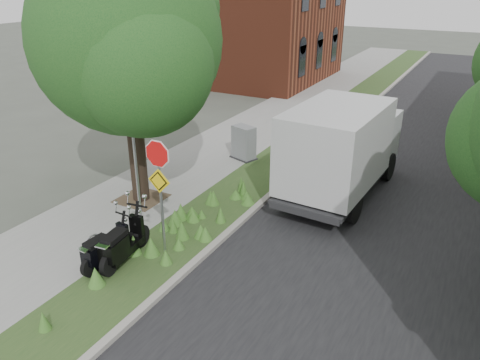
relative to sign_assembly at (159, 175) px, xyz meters
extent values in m
plane|color=#4C5147|center=(1.40, -0.58, -2.33)|extent=(120.00, 120.00, 0.00)
cube|color=gray|center=(-2.85, 9.42, -2.27)|extent=(3.50, 60.00, 0.12)
cube|color=#29491F|center=(-0.10, 9.42, -2.27)|extent=(2.00, 60.00, 0.12)
cube|color=#9E9991|center=(0.90, 9.42, -2.26)|extent=(0.20, 60.00, 0.13)
cube|color=black|center=(4.40, 9.42, -2.32)|extent=(7.00, 60.00, 0.01)
cylinder|color=black|center=(-2.60, 2.22, 0.03)|extent=(0.52, 0.52, 4.48)
sphere|color=#17471A|center=(-2.60, 2.22, 2.75)|extent=(5.40, 5.40, 5.40)
sphere|color=#17471A|center=(-3.81, 3.03, 2.08)|extent=(4.05, 4.05, 4.05)
sphere|color=#17471A|center=(-1.52, 1.54, 2.21)|extent=(3.78, 3.78, 3.78)
cube|color=#473828|center=(-2.60, 2.22, -2.20)|extent=(1.40, 1.40, 0.01)
cylinder|color=#A5A8AD|center=(-1.80, 1.22, -0.21)|extent=(0.08, 0.08, 4.00)
torus|color=#A5A8AD|center=(-1.30, -1.18, -1.83)|extent=(0.05, 0.77, 0.77)
cube|color=#A5A8AD|center=(-1.30, -1.54, -2.19)|extent=(0.06, 0.06, 0.04)
cube|color=#A5A8AD|center=(-1.30, -0.82, -2.19)|extent=(0.06, 0.06, 0.04)
cylinder|color=#A5A8AD|center=(0.00, 0.02, -0.71)|extent=(0.07, 0.07, 3.00)
cylinder|color=red|center=(0.00, -0.01, 0.54)|extent=(0.86, 0.03, 0.86)
cylinder|color=white|center=(0.00, 0.00, 0.54)|extent=(0.94, 0.02, 0.94)
cube|color=yellow|center=(0.00, -0.01, -0.16)|extent=(0.64, 0.03, 0.64)
cube|color=maroon|center=(-8.10, 21.42, 1.67)|extent=(9.00, 10.00, 8.00)
cylinder|color=black|center=(-0.74, -0.01, -1.91)|extent=(0.21, 0.61, 0.60)
cylinder|color=black|center=(-0.56, -1.42, -1.91)|extent=(0.21, 0.61, 0.60)
cube|color=black|center=(-0.64, -0.77, -1.89)|extent=(0.55, 1.36, 0.21)
cube|color=black|center=(-0.59, -1.17, -1.61)|extent=(0.50, 0.79, 0.46)
cube|color=black|center=(-0.60, -1.11, -1.31)|extent=(0.43, 0.72, 0.14)
cylinder|color=black|center=(-0.87, -0.39, -1.94)|extent=(0.15, 0.54, 0.53)
cylinder|color=black|center=(-0.93, -1.66, -1.94)|extent=(0.15, 0.54, 0.53)
cube|color=black|center=(-0.90, -1.08, -1.92)|extent=(0.41, 1.20, 0.18)
cube|color=black|center=(-0.92, -1.43, -1.67)|extent=(0.40, 0.69, 0.41)
cube|color=black|center=(-0.92, -1.38, -1.40)|extent=(0.34, 0.63, 0.12)
cube|color=#262628|center=(2.80, 5.84, -1.77)|extent=(2.47, 5.88, 0.20)
cube|color=#B7BABC|center=(2.92, 8.07, -0.84)|extent=(2.31, 1.64, 1.74)
cube|color=silver|center=(2.77, 5.24, -0.41)|extent=(2.61, 4.26, 2.40)
cube|color=#262628|center=(-1.40, 6.97, -2.18)|extent=(1.13, 0.93, 0.04)
cube|color=gray|center=(-1.40, 6.97, -1.55)|extent=(1.00, 0.79, 1.30)
camera|label=1|loc=(6.69, -8.17, 4.47)|focal=35.00mm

